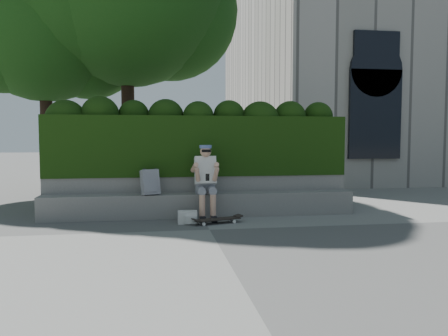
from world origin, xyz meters
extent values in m
plane|color=slate|center=(0.00, 0.00, 0.00)|extent=(80.00, 80.00, 0.00)
cube|color=gray|center=(0.00, 1.25, 0.23)|extent=(6.00, 0.45, 0.45)
cube|color=gray|center=(0.00, 1.73, 0.38)|extent=(6.00, 0.50, 0.75)
cube|color=black|center=(0.00, 1.95, 1.35)|extent=(6.00, 1.00, 1.20)
cube|color=gray|center=(9.00, 11.00, 7.50)|extent=(12.00, 12.00, 15.00)
cylinder|color=black|center=(-1.58, 4.94, 1.63)|extent=(0.34, 0.34, 3.25)
cylinder|color=black|center=(-3.71, 5.11, 1.32)|extent=(0.32, 0.32, 2.64)
sphere|color=black|center=(-3.71, 5.11, 4.58)|extent=(4.23, 4.23, 4.23)
cube|color=gray|center=(0.06, 1.20, 0.56)|extent=(0.36, 0.26, 0.22)
cube|color=silver|center=(0.06, 1.13, 0.90)|extent=(0.40, 0.32, 0.55)
sphere|color=tan|center=(0.06, 1.06, 1.26)|extent=(0.21, 0.21, 0.21)
cylinder|color=#54689B|center=(0.06, 1.08, 1.35)|extent=(0.23, 0.23, 0.06)
cube|color=black|center=(0.06, 0.78, 0.80)|extent=(0.07, 0.02, 0.13)
cylinder|color=tan|center=(-0.04, 0.76, 0.24)|extent=(0.11, 0.11, 0.47)
cylinder|color=tan|center=(0.16, 0.76, 0.24)|extent=(0.11, 0.11, 0.47)
cube|color=black|center=(-0.04, 0.70, 0.05)|extent=(0.10, 0.26, 0.10)
cube|color=black|center=(0.16, 0.70, 0.05)|extent=(0.10, 0.26, 0.10)
cube|color=black|center=(0.20, 0.49, 0.08)|extent=(0.86, 0.43, 0.02)
cylinder|color=silver|center=(-0.06, 0.33, 0.03)|extent=(0.06, 0.05, 0.06)
cylinder|color=silver|center=(-0.11, 0.50, 0.03)|extent=(0.06, 0.05, 0.06)
cylinder|color=silver|center=(0.50, 0.49, 0.03)|extent=(0.06, 0.05, 0.06)
cylinder|color=silver|center=(0.45, 0.66, 0.03)|extent=(0.06, 0.05, 0.06)
cube|color=#A0A0A4|center=(-0.97, 1.15, 0.69)|extent=(0.36, 0.27, 0.47)
cube|color=beige|center=(-0.32, 0.60, 0.11)|extent=(0.35, 0.25, 0.22)
camera|label=1|loc=(-0.87, -7.07, 1.52)|focal=35.00mm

